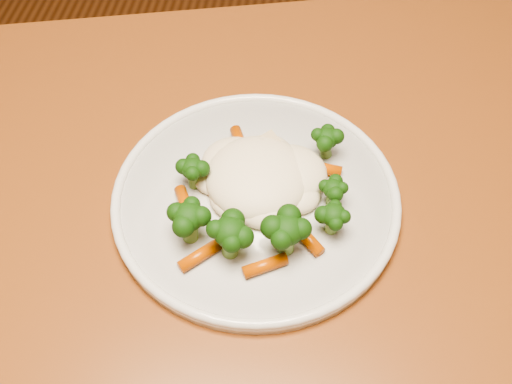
% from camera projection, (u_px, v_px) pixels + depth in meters
% --- Properties ---
extents(dining_table, '(1.23, 0.97, 0.75)m').
position_uv_depth(dining_table, '(201.00, 294.00, 0.71)').
color(dining_table, brown).
rests_on(dining_table, ground).
extents(plate, '(0.29, 0.29, 0.01)m').
position_uv_depth(plate, '(256.00, 200.00, 0.65)').
color(plate, silver).
rests_on(plate, dining_table).
extents(meal, '(0.18, 0.18, 0.05)m').
position_uv_depth(meal, '(259.00, 189.00, 0.62)').
color(meal, '#FAEBC8').
rests_on(meal, plate).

